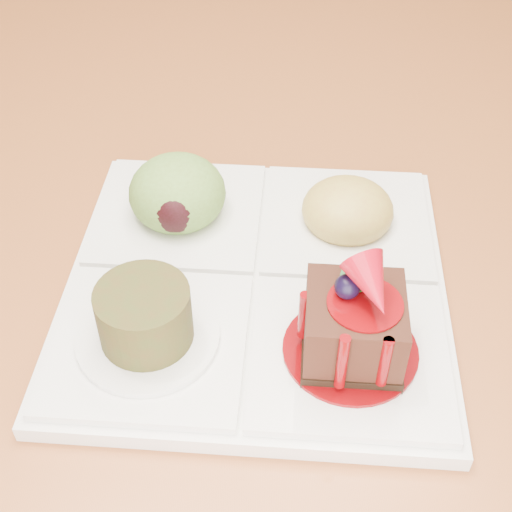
{
  "coord_description": "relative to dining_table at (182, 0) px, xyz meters",
  "views": [
    {
      "loc": [
        0.1,
        -0.98,
        1.12
      ],
      "look_at": [
        0.1,
        -0.63,
        0.79
      ],
      "focal_mm": 50.0,
      "sensor_mm": 36.0,
      "label": 1
    }
  ],
  "objects": [
    {
      "name": "ground",
      "position": [
        0.0,
        0.0,
        -0.68
      ],
      "size": [
        6.0,
        6.0,
        0.0
      ],
      "primitive_type": "plane",
      "color": "#563618"
    },
    {
      "name": "sampler_plate",
      "position": [
        0.1,
        -0.63,
        0.09
      ],
      "size": [
        0.28,
        0.28,
        0.1
      ],
      "rotation": [
        0.0,
        0.0,
        -0.08
      ],
      "color": "silver",
      "rests_on": "dining_table"
    },
    {
      "name": "dining_table",
      "position": [
        0.0,
        0.0,
        0.0
      ],
      "size": [
        1.0,
        1.8,
        0.75
      ],
      "color": "brown",
      "rests_on": "ground"
    }
  ]
}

